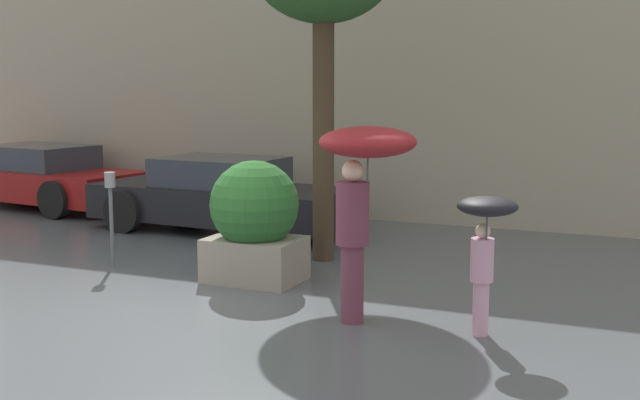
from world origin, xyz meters
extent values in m
plane|color=#51565B|center=(0.00, 0.00, 0.00)|extent=(40.00, 40.00, 0.00)
cube|color=#9E937F|center=(0.00, 6.50, 3.00)|extent=(18.00, 0.30, 6.00)
cube|color=gray|center=(0.38, 1.57, 0.27)|extent=(1.12, 0.82, 0.54)
sphere|color=#286028|center=(0.38, 1.57, 0.94)|extent=(1.08, 1.08, 1.08)
cylinder|color=brown|center=(2.10, 0.45, 0.40)|extent=(0.23, 0.23, 0.80)
cylinder|color=brown|center=(2.10, 0.45, 1.12)|extent=(0.33, 0.33, 0.64)
sphere|color=beige|center=(2.10, 0.45, 1.55)|extent=(0.22, 0.22, 0.22)
cylinder|color=#4C4C51|center=(2.25, 0.46, 1.49)|extent=(0.02, 0.02, 0.68)
ellipsoid|color=maroon|center=(2.25, 0.46, 1.84)|extent=(0.96, 0.96, 0.31)
cylinder|color=#D199B7|center=(3.38, 0.55, 0.26)|extent=(0.15, 0.15, 0.53)
cylinder|color=#D199B7|center=(3.38, 0.55, 0.74)|extent=(0.22, 0.22, 0.42)
sphere|color=beige|center=(3.38, 0.55, 1.02)|extent=(0.14, 0.14, 0.14)
cylinder|color=#4C4C51|center=(3.44, 0.46, 1.02)|extent=(0.02, 0.02, 0.51)
ellipsoid|color=black|center=(3.44, 0.46, 1.27)|extent=(0.57, 0.57, 0.18)
cube|color=black|center=(-1.73, 4.34, 0.47)|extent=(4.35, 1.92, 0.56)
cube|color=#2D333D|center=(-1.73, 4.34, 0.98)|extent=(2.00, 1.53, 0.46)
cylinder|color=black|center=(-3.10, 3.58, 0.34)|extent=(0.70, 0.26, 0.69)
cylinder|color=black|center=(-3.00, 5.26, 0.34)|extent=(0.70, 0.26, 0.69)
cylinder|color=black|center=(-0.46, 3.43, 0.34)|extent=(0.70, 0.26, 0.69)
cylinder|color=black|center=(-0.36, 5.11, 0.34)|extent=(0.70, 0.26, 0.69)
cube|color=maroon|center=(-6.32, 5.19, 0.47)|extent=(4.59, 2.23, 0.56)
cube|color=#2D333D|center=(-6.32, 5.19, 0.98)|extent=(2.15, 1.67, 0.46)
cylinder|color=black|center=(-7.56, 6.20, 0.34)|extent=(0.71, 0.31, 0.69)
cylinder|color=black|center=(-5.07, 4.19, 0.34)|extent=(0.71, 0.31, 0.69)
cylinder|color=black|center=(-4.85, 5.85, 0.34)|extent=(0.71, 0.31, 0.69)
cylinder|color=#423323|center=(0.68, 2.99, 1.74)|extent=(0.29, 0.29, 3.48)
cylinder|color=#595B60|center=(-1.70, 1.49, 0.53)|extent=(0.05, 0.05, 1.06)
cylinder|color=gray|center=(-1.70, 1.49, 1.16)|extent=(0.14, 0.14, 0.20)
camera|label=1|loc=(4.95, -6.91, 2.40)|focal=45.00mm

